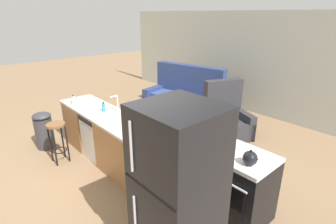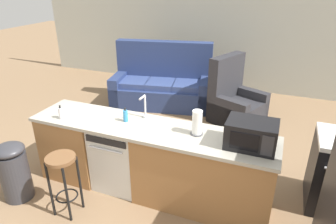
% 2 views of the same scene
% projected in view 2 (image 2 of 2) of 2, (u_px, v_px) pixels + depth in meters
% --- Properties ---
extents(ground_plane, '(24.00, 24.00, 0.00)m').
position_uv_depth(ground_plane, '(140.00, 187.00, 3.88)').
color(ground_plane, '#896B4C').
extents(wall_back, '(10.00, 0.06, 2.60)m').
position_uv_depth(wall_back, '(232.00, 33.00, 6.79)').
color(wall_back, beige).
rests_on(wall_back, ground_plane).
extents(kitchen_counter, '(2.94, 0.66, 0.90)m').
position_uv_depth(kitchen_counter, '(156.00, 163.00, 3.62)').
color(kitchen_counter, '#9E6B3D').
rests_on(kitchen_counter, ground_plane).
extents(dishwasher, '(0.58, 0.61, 0.84)m').
position_uv_depth(dishwasher, '(121.00, 155.00, 3.78)').
color(dishwasher, silver).
rests_on(dishwasher, ground_plane).
extents(microwave, '(0.50, 0.37, 0.28)m').
position_uv_depth(microwave, '(251.00, 134.00, 3.01)').
color(microwave, black).
rests_on(microwave, kitchen_counter).
extents(sink_faucet, '(0.07, 0.18, 0.30)m').
position_uv_depth(sink_faucet, '(145.00, 108.00, 3.62)').
color(sink_faucet, silver).
rests_on(sink_faucet, kitchen_counter).
extents(paper_towel_roll, '(0.14, 0.14, 0.28)m').
position_uv_depth(paper_towel_roll, '(197.00, 123.00, 3.24)').
color(paper_towel_roll, '#4C4C51').
rests_on(paper_towel_roll, kitchen_counter).
extents(soap_bottle, '(0.06, 0.06, 0.18)m').
position_uv_depth(soap_bottle, '(126.00, 116.00, 3.56)').
color(soap_bottle, '#338CCC').
rests_on(soap_bottle, kitchen_counter).
extents(dish_soap_bottle, '(0.06, 0.06, 0.18)m').
position_uv_depth(dish_soap_bottle, '(61.00, 113.00, 3.63)').
color(dish_soap_bottle, silver).
rests_on(dish_soap_bottle, kitchen_counter).
extents(bar_stool, '(0.32, 0.32, 0.74)m').
position_uv_depth(bar_stool, '(63.00, 173.00, 3.26)').
color(bar_stool, brown).
rests_on(bar_stool, ground_plane).
extents(trash_bin, '(0.35, 0.35, 0.74)m').
position_uv_depth(trash_bin, '(14.00, 171.00, 3.55)').
color(trash_bin, '#333338').
rests_on(trash_bin, ground_plane).
extents(couch, '(2.14, 1.28, 1.27)m').
position_uv_depth(couch, '(162.00, 85.00, 6.28)').
color(couch, navy).
rests_on(couch, ground_plane).
extents(armchair, '(1.07, 1.10, 1.20)m').
position_uv_depth(armchair, '(234.00, 102.00, 5.54)').
color(armchair, '#2D2D33').
rests_on(armchair, ground_plane).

